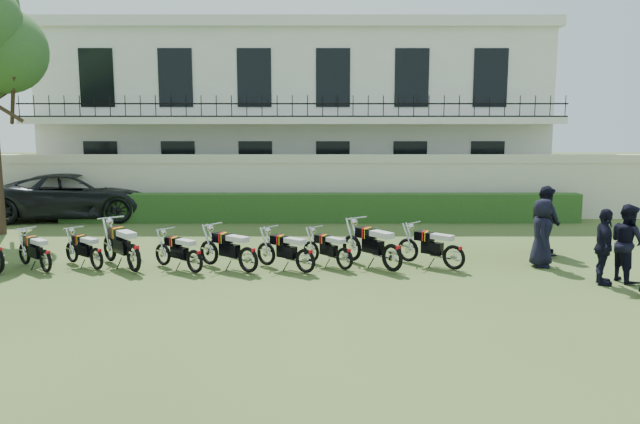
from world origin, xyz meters
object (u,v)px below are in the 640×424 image
object	(u,v)px
motorcycle_4	(195,256)
officer_3	(542,233)
suv	(78,196)
officer_5	(546,219)
motorcycle_2	(96,253)
officer_4	(545,221)
motorcycle_6	(305,255)
officer_2	(604,247)
motorcycle_5	(248,253)
motorcycle_8	(392,251)
motorcycle_9	(454,251)
motorcycle_7	(345,253)
motorcycle_3	(134,251)
motorcycle_1	(45,255)
officer_1	(627,243)

from	to	relation	value
motorcycle_4	officer_3	world-z (taller)	officer_3
suv	officer_5	bearing A→B (deg)	-116.00
motorcycle_2	officer_4	bearing A→B (deg)	-41.07
motorcycle_6	officer_5	distance (m)	6.84
motorcycle_6	officer_2	size ratio (longest dim) A/B	0.89
motorcycle_5	motorcycle_2	bearing A→B (deg)	122.17
motorcycle_8	officer_5	world-z (taller)	officer_5
motorcycle_4	motorcycle_9	xyz separation A→B (m)	(6.11, 0.29, 0.04)
officer_3	suv	bearing A→B (deg)	81.41
motorcycle_5	suv	distance (m)	10.66
motorcycle_5	officer_4	distance (m)	7.90
motorcycle_7	officer_3	bearing A→B (deg)	-39.36
motorcycle_3	suv	xyz separation A→B (m)	(-4.34, 7.97, 0.29)
motorcycle_8	officer_4	distance (m)	4.68
motorcycle_5	officer_2	xyz separation A→B (m)	(7.84, -0.95, 0.36)
motorcycle_2	motorcycle_7	xyz separation A→B (m)	(5.91, -0.00, 0.00)
motorcycle_9	motorcycle_4	bearing A→B (deg)	133.32
motorcycle_1	motorcycle_4	xyz separation A→B (m)	(3.50, -0.06, 0.00)
motorcycle_9	officer_4	distance (m)	3.29
motorcycle_5	officer_2	bearing A→B (deg)	-60.09
officer_4	officer_1	bearing A→B (deg)	-178.54
motorcycle_1	motorcycle_5	world-z (taller)	motorcycle_5
motorcycle_9	officer_3	distance (m)	2.29
motorcycle_5	officer_5	bearing A→B (deg)	-36.55
motorcycle_3	officer_3	xyz separation A→B (m)	(9.77, 0.66, 0.30)
officer_1	officer_2	distance (m)	0.69
motorcycle_1	officer_1	bearing A→B (deg)	-50.60
motorcycle_1	officer_4	distance (m)	12.54
motorcycle_2	motorcycle_8	bearing A→B (deg)	-51.35
officer_1	officer_5	bearing A→B (deg)	3.75
motorcycle_8	officer_4	world-z (taller)	officer_4
motorcycle_4	motorcycle_1	bearing A→B (deg)	127.57
motorcycle_3	motorcycle_8	world-z (taller)	motorcycle_3
motorcycle_7	motorcycle_9	distance (m)	2.60
motorcycle_8	officer_4	size ratio (longest dim) A/B	0.92
motorcycle_9	officer_1	distance (m)	3.77
officer_1	officer_5	world-z (taller)	officer_5
motorcycle_5	officer_4	size ratio (longest dim) A/B	0.87
motorcycle_5	motorcycle_9	xyz separation A→B (m)	(4.86, 0.28, -0.01)
officer_1	suv	bearing A→B (deg)	50.67
motorcycle_3	officer_3	distance (m)	9.80
officer_3	officer_5	world-z (taller)	officer_5
officer_4	motorcycle_1	bearing A→B (deg)	82.86
officer_4	motorcycle_3	bearing A→B (deg)	84.62
motorcycle_7	suv	distance (m)	12.08
motorcycle_2	motorcycle_9	world-z (taller)	motorcycle_9
motorcycle_7	officer_2	bearing A→B (deg)	-56.88
motorcycle_3	officer_2	bearing A→B (deg)	-45.34
motorcycle_2	motorcycle_3	size ratio (longest dim) A/B	0.79
officer_4	officer_5	xyz separation A→B (m)	(0.12, 0.31, -0.01)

